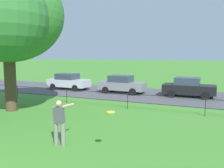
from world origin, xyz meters
TOP-DOWN VIEW (x-y plane):
  - street_strip at (0.00, 17.38)m, footprint 80.00×7.55m
  - park_fence at (0.00, 11.60)m, footprint 35.70×0.04m
  - person_thrower at (-0.23, 4.96)m, footprint 0.53×0.75m
  - frisbee at (1.92, 4.72)m, footprint 0.34×0.34m
  - car_silver_center at (-8.11, 17.24)m, footprint 4.02×1.86m
  - car_grey_left at (-2.58, 17.26)m, footprint 4.02×1.86m
  - car_black_far_right at (2.96, 17.53)m, footprint 4.02×1.85m

SIDE VIEW (x-z plane):
  - street_strip at x=0.00m, z-range 0.00..0.01m
  - park_fence at x=0.00m, z-range 0.17..1.17m
  - car_silver_center at x=-8.11m, z-range 0.01..1.55m
  - car_grey_left at x=-2.58m, z-range 0.01..1.55m
  - car_black_far_right at x=2.96m, z-range 0.01..1.55m
  - person_thrower at x=-0.23m, z-range 0.07..1.76m
  - frisbee at x=1.92m, z-range 1.50..1.54m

